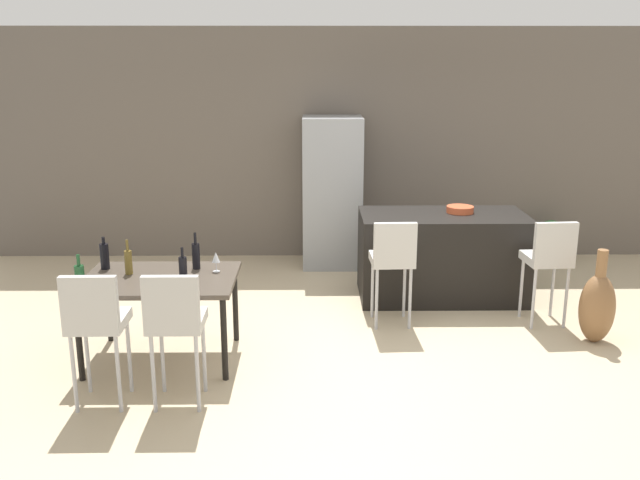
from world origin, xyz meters
The scene contains 18 objects.
ground_plane centered at (0.00, 0.00, 0.00)m, with size 10.00×10.00×0.00m, color #C6B28E.
back_wall centered at (0.00, 2.68, 1.45)m, with size 10.00×0.12×2.90m, color #665B51.
kitchen_island centered at (0.62, 0.99, 0.46)m, with size 1.76×0.89×0.92m, color black.
bar_chair_left centered at (-0.01, 0.17, 0.70)m, with size 0.42×0.42×1.05m.
bar_chair_middle centered at (1.48, 0.17, 0.70)m, with size 0.43×0.43×1.05m.
dining_table centered at (-2.06, -0.59, 0.67)m, with size 1.28×0.93×0.74m.
dining_chair_near centered at (-2.34, -1.41, 0.70)m, with size 0.41×0.41×1.05m.
dining_chair_far centered at (-1.77, -1.41, 0.70)m, with size 0.40×0.40×1.05m.
wine_bottle_middle centered at (-2.58, -0.34, 0.86)m, with size 0.08×0.08×0.29m.
wine_bottle_near centered at (-1.79, -0.35, 0.86)m, with size 0.07×0.07×0.32m.
wine_bottle_corner centered at (-1.84, -0.70, 0.85)m, with size 0.07×0.07×0.29m.
wine_bottle_right centered at (-2.34, -0.49, 0.85)m, with size 0.06×0.06×0.30m.
wine_bottle_far centered at (-2.61, -0.92, 0.85)m, with size 0.08×0.08×0.29m.
wine_glass_left centered at (-1.60, -0.43, 0.86)m, with size 0.07×0.07×0.17m.
refrigerator centered at (-0.53, 2.24, 0.92)m, with size 0.72×0.68×1.84m, color #939699.
fruit_bowl centered at (0.80, 1.07, 0.96)m, with size 0.29×0.29×0.07m, color #C6512D.
floor_vase centered at (1.81, -0.25, 0.34)m, with size 0.32×0.32×0.87m.
potted_plant centered at (2.22, 2.23, 0.32)m, with size 0.35×0.35×0.56m.
Camera 1 is at (-0.77, -6.07, 2.51)m, focal length 38.48 mm.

